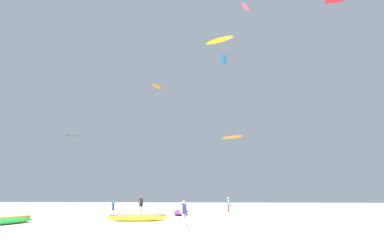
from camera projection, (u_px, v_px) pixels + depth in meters
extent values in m
plane|color=beige|center=(162.00, 240.00, 14.78)|extent=(120.00, 120.00, 0.00)
cylinder|color=silver|center=(184.00, 220.00, 20.81)|extent=(0.14, 0.14, 0.76)
cylinder|color=silver|center=(183.00, 220.00, 20.67)|extent=(0.14, 0.14, 0.76)
cylinder|color=navy|center=(184.00, 209.00, 20.87)|extent=(0.35, 0.35, 0.57)
cylinder|color=beige|center=(186.00, 209.00, 21.03)|extent=(0.10, 0.10, 0.52)
cylinder|color=beige|center=(182.00, 209.00, 20.70)|extent=(0.10, 0.10, 0.52)
sphere|color=beige|center=(184.00, 202.00, 20.94)|extent=(0.21, 0.21, 0.21)
cylinder|color=#B21E23|center=(228.00, 208.00, 37.45)|extent=(0.14, 0.14, 0.77)
cylinder|color=#B21E23|center=(228.00, 208.00, 37.28)|extent=(0.14, 0.14, 0.77)
cylinder|color=teal|center=(228.00, 202.00, 37.49)|extent=(0.35, 0.35, 0.57)
cylinder|color=beige|center=(228.00, 202.00, 37.69)|extent=(0.10, 0.10, 0.53)
cylinder|color=beige|center=(228.00, 202.00, 37.29)|extent=(0.10, 0.10, 0.53)
sphere|color=beige|center=(228.00, 198.00, 37.57)|extent=(0.21, 0.21, 0.21)
cylinder|color=navy|center=(114.00, 207.00, 40.55)|extent=(0.15, 0.15, 0.78)
cylinder|color=navy|center=(113.00, 207.00, 40.39)|extent=(0.15, 0.15, 0.78)
cylinder|color=teal|center=(113.00, 201.00, 40.60)|extent=(0.36, 0.36, 0.58)
cylinder|color=brown|center=(115.00, 201.00, 40.78)|extent=(0.10, 0.10, 0.54)
cylinder|color=brown|center=(112.00, 201.00, 40.41)|extent=(0.10, 0.10, 0.54)
sphere|color=brown|center=(114.00, 198.00, 40.68)|extent=(0.21, 0.21, 0.21)
cylinder|color=silver|center=(141.00, 211.00, 30.53)|extent=(0.16, 0.16, 0.84)
cylinder|color=silver|center=(140.00, 211.00, 30.36)|extent=(0.16, 0.16, 0.84)
cylinder|color=black|center=(141.00, 203.00, 30.59)|extent=(0.38, 0.38, 0.63)
cylinder|color=brown|center=(142.00, 203.00, 30.79)|extent=(0.11, 0.11, 0.58)
cylinder|color=brown|center=(140.00, 203.00, 30.37)|extent=(0.11, 0.11, 0.58)
sphere|color=brown|center=(141.00, 198.00, 30.67)|extent=(0.23, 0.23, 0.23)
ellipsoid|color=purple|center=(181.00, 212.00, 32.21)|extent=(1.66, 4.78, 0.55)
cylinder|color=yellow|center=(181.00, 210.00, 32.25)|extent=(0.50, 4.32, 0.21)
ellipsoid|color=green|center=(9.00, 221.00, 22.46)|extent=(1.97, 4.08, 0.48)
cylinder|color=orange|center=(9.00, 218.00, 22.49)|extent=(0.97, 3.56, 0.17)
ellipsoid|color=yellow|center=(138.00, 218.00, 24.93)|extent=(4.49, 1.77, 0.54)
cylinder|color=#E5598C|center=(138.00, 215.00, 24.97)|extent=(4.02, 0.67, 0.19)
ellipsoid|color=red|center=(335.00, 1.00, 45.08)|extent=(2.75, 1.32, 0.57)
cylinder|color=#E5598C|center=(335.00, 0.00, 45.10)|extent=(2.41, 0.62, 0.12)
ellipsoid|color=#2D2D33|center=(72.00, 136.00, 58.75)|extent=(2.37, 1.02, 0.33)
ellipsoid|color=orange|center=(232.00, 137.00, 48.04)|extent=(3.38, 2.78, 0.44)
ellipsoid|color=blue|center=(224.00, 60.00, 48.06)|extent=(1.48, 3.48, 0.81)
ellipsoid|color=orange|center=(157.00, 86.00, 59.02)|extent=(1.78, 2.82, 0.38)
ellipsoid|color=#E5598C|center=(245.00, 7.00, 44.39)|extent=(1.57, 2.34, 0.25)
ellipsoid|color=yellow|center=(219.00, 40.00, 33.32)|extent=(3.07, 2.34, 0.36)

